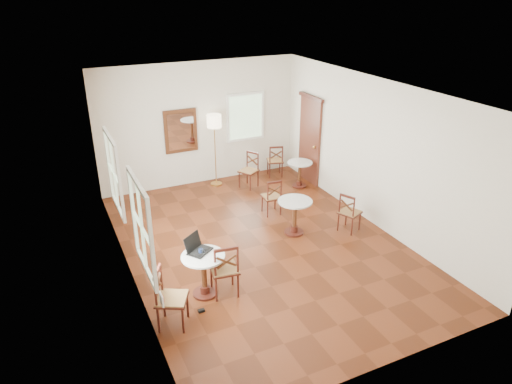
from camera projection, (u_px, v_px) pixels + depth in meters
ground at (263, 245)px, 9.06m from camera, size 7.00×7.00×0.00m
room_shell at (254, 149)px, 8.48m from camera, size 5.02×7.02×3.01m
cafe_table_near at (204, 271)px, 7.44m from camera, size 0.70×0.70×0.74m
cafe_table_mid at (295, 213)px, 9.29m from camera, size 0.69×0.69×0.73m
cafe_table_back at (300, 171)px, 11.47m from camera, size 0.61×0.61×0.64m
chair_near_a at (224, 269)px, 7.44m from camera, size 0.49×0.49×0.95m
chair_near_b at (170, 298)px, 6.76m from camera, size 0.59×0.59×0.95m
chair_mid_a at (272, 197)px, 10.10m from camera, size 0.40×0.40×0.82m
chair_mid_b at (349, 212)px, 9.40m from camera, size 0.51×0.51×0.84m
chair_back_a at (275, 161)px, 12.08m from camera, size 0.49×0.49×0.86m
chair_back_b at (249, 170)px, 11.44m from camera, size 0.55×0.55×0.87m
floor_lamp at (214, 126)px, 11.12m from camera, size 0.35×0.35×1.79m
laptop at (197, 247)px, 7.42m from camera, size 0.49×0.48×0.27m
mouse at (203, 250)px, 7.44m from camera, size 0.10×0.07×0.04m
navy_mug at (201, 251)px, 7.36m from camera, size 0.11×0.07×0.08m
water_glass at (203, 252)px, 7.31m from camera, size 0.06×0.06×0.11m
power_adapter at (201, 311)px, 7.21m from camera, size 0.10×0.06×0.04m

